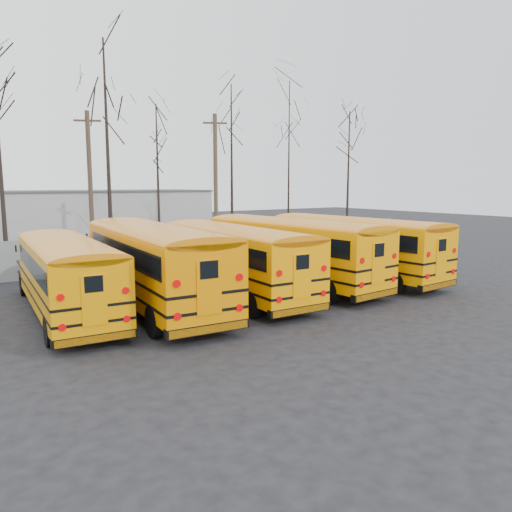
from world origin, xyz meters
TOP-DOWN VIEW (x-y plane):
  - ground at (0.00, 0.00)m, footprint 120.00×120.00m
  - fence at (0.00, 12.00)m, footprint 40.00×0.04m
  - distant_building at (2.00, 32.00)m, footprint 22.00×8.00m
  - bus_a at (-6.62, 3.83)m, footprint 3.15×10.39m
  - bus_b at (-3.58, 3.30)m, footprint 3.59×11.82m
  - bus_c at (-0.01, 3.24)m, footprint 3.05×11.03m
  - bus_d at (3.28, 3.58)m, footprint 3.44×11.57m
  - bus_e at (6.93, 3.26)m, footprint 3.25×11.38m
  - utility_pole_left at (-1.45, 18.12)m, footprint 1.56×0.77m
  - utility_pole_right at (7.13, 17.02)m, footprint 1.60×0.83m
  - tree_2 at (-1.76, 13.51)m, footprint 0.26×0.26m
  - tree_3 at (2.56, 16.68)m, footprint 0.26×0.26m
  - tree_4 at (8.86, 17.60)m, footprint 0.26×0.26m
  - tree_5 at (14.51, 17.95)m, footprint 0.26×0.26m
  - tree_6 at (17.28, 13.98)m, footprint 0.26×0.26m

SIDE VIEW (x-z plane):
  - ground at x=0.00m, z-range 0.00..0.00m
  - fence at x=0.00m, z-range 0.00..2.00m
  - bus_a at x=-6.62m, z-range 0.25..3.11m
  - bus_c at x=-0.01m, z-range 0.26..3.32m
  - bus_e at x=6.93m, z-range 0.27..3.42m
  - bus_d at x=3.28m, z-range 0.27..3.47m
  - bus_b at x=-3.58m, z-range 0.28..3.54m
  - distant_building at x=2.00m, z-range 0.00..4.00m
  - utility_pole_left at x=-1.45m, z-range 0.13..9.39m
  - tree_3 at x=2.56m, z-range 0.00..9.83m
  - utility_pole_right at x=7.13m, z-range 0.13..9.73m
  - tree_6 at x=17.28m, z-range 0.00..10.23m
  - tree_4 at x=8.86m, z-range 0.00..11.91m
  - tree_2 at x=-1.76m, z-range 0.00..12.52m
  - tree_5 at x=14.51m, z-range 0.00..12.82m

